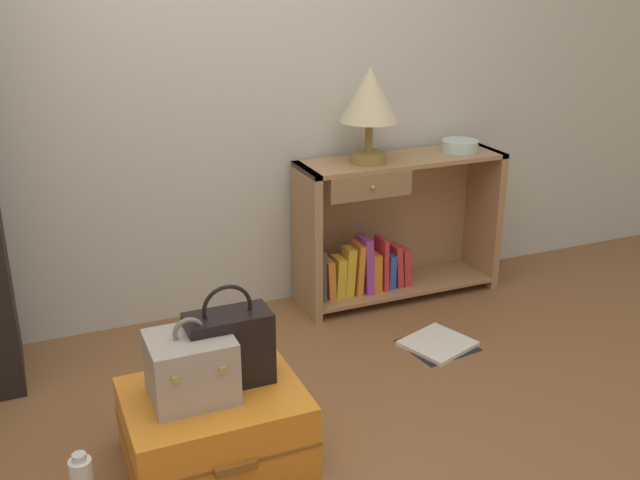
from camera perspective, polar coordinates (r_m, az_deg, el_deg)
back_wall at (r=3.48m, az=-10.09°, el=14.51°), size 6.40×0.10×2.60m
bookshelf at (r=3.82m, az=5.32°, el=0.67°), size 1.06×0.32×0.74m
table_lamp at (r=3.55m, az=3.82°, el=10.70°), size 0.28×0.28×0.45m
bowl at (r=3.88m, az=10.65°, el=7.10°), size 0.18×0.18×0.06m
suitcase_large at (r=2.70m, az=-8.02°, el=-13.93°), size 0.61×0.50×0.27m
train_case at (r=2.56m, az=-9.82°, el=-9.51°), size 0.28×0.25×0.30m
handbag at (r=2.61m, az=-6.95°, el=-8.12°), size 0.29×0.14×0.37m
bottle at (r=2.64m, az=-17.70°, el=-17.10°), size 0.07×0.07×0.19m
open_book_on_floor at (r=3.48m, az=8.99°, el=-7.85°), size 0.35×0.34×0.02m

